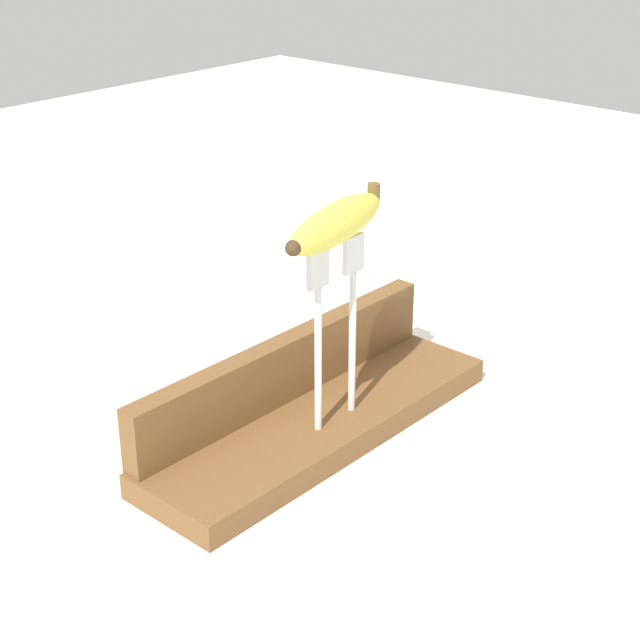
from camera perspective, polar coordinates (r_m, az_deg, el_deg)
The scene contains 5 objects.
ground_plane at distance 1.01m, azimuth -0.00°, elevation -6.49°, with size 3.00×3.00×0.00m, color white.
wooden_board at distance 1.00m, azimuth -0.00°, elevation -5.87°, with size 0.40×0.12×0.03m, color brown.
board_backstop at distance 1.01m, azimuth -2.00°, elevation -2.73°, with size 0.40×0.02×0.07m, color brown.
fork_stand_center at distance 0.93m, azimuth 0.90°, elevation 0.19°, with size 0.08×0.01×0.18m.
banana_raised_center at distance 0.90m, azimuth 0.94°, elevation 5.54°, with size 0.16×0.06×0.04m.
Camera 1 is at (-0.64, -0.57, 0.52)m, focal length 56.29 mm.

